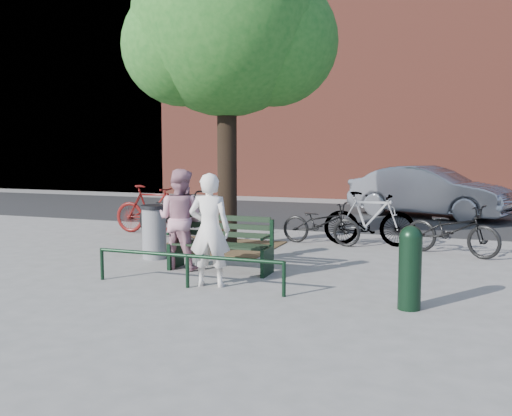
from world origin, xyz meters
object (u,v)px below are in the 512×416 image
at_px(park_bench, 222,242).
at_px(bicycle_c, 321,223).
at_px(litter_bin, 154,232).
at_px(parked_car, 429,192).
at_px(person_left, 210,230).
at_px(bollard, 410,265).
at_px(person_right, 180,219).

xyz_separation_m(park_bench, bicycle_c, (0.95, 3.13, -0.02)).
distance_m(litter_bin, parked_car, 9.47).
bearing_deg(park_bench, litter_bin, 162.05).
bearing_deg(bicycle_c, litter_bin, 142.39).
bearing_deg(person_left, bicycle_c, -110.14).
relative_size(bicycle_c, parked_car, 0.38).
bearing_deg(litter_bin, bollard, -20.85).
height_order(park_bench, bicycle_c, park_bench).
bearing_deg(person_right, litter_bin, -31.80).
distance_m(person_left, parked_car, 10.28).
height_order(bollard, litter_bin, bollard).
relative_size(person_left, bicycle_c, 0.97).
distance_m(park_bench, bollard, 3.46).
relative_size(park_bench, bollard, 1.60).
relative_size(park_bench, person_right, 1.01).
bearing_deg(park_bench, person_right, -173.28).
xyz_separation_m(park_bench, person_right, (-0.74, -0.09, 0.38)).
distance_m(bollard, litter_bin, 5.15).
relative_size(litter_bin, parked_car, 0.22).
bearing_deg(bicycle_c, person_right, 159.12).
distance_m(person_right, parked_car, 9.66).
xyz_separation_m(bollard, litter_bin, (-4.81, 1.83, -0.07)).
bearing_deg(bicycle_c, parked_car, -11.15).
distance_m(person_left, bollard, 2.95).
height_order(bollard, parked_car, parked_car).
bearing_deg(bollard, bicycle_c, 116.86).
distance_m(park_bench, parked_car, 9.33).
relative_size(park_bench, parked_car, 0.37).
bearing_deg(person_left, bollard, 164.45).
xyz_separation_m(person_left, parked_car, (2.56, 9.96, -0.09)).
distance_m(person_left, person_right, 1.42).
bearing_deg(bollard, litter_bin, 159.15).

